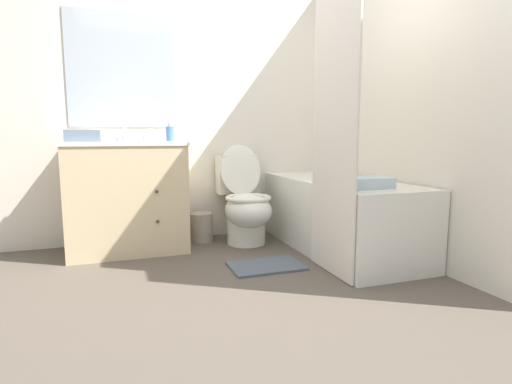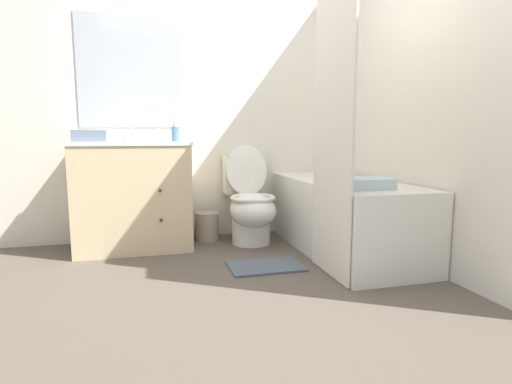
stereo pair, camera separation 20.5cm
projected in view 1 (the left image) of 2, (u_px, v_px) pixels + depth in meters
ground_plane at (285, 308)px, 2.15m from camera, size 14.00×14.00×0.00m
wall_back at (210, 100)px, 3.61m from camera, size 8.00×0.06×2.50m
wall_right at (387, 95)px, 3.19m from camera, size 0.05×2.71×2.50m
vanity_cabinet at (128, 196)px, 3.19m from camera, size 0.92×0.58×0.88m
sink_faucet at (125, 137)px, 3.32m from camera, size 0.14×0.12×0.12m
toilet at (245, 205)px, 3.45m from camera, size 0.39×0.66×0.85m
bathtub at (339, 214)px, 3.25m from camera, size 0.68×1.60×0.57m
shower_curtain at (334, 127)px, 2.58m from camera, size 0.01×0.55×1.95m
wastebasket at (201, 227)px, 3.52m from camera, size 0.21×0.21×0.25m
tissue_box at (151, 136)px, 3.33m from camera, size 0.13×0.14×0.10m
soap_dispenser at (170, 133)px, 3.21m from camera, size 0.06×0.06×0.15m
hand_towel_folded at (83, 136)px, 2.92m from camera, size 0.24×0.15×0.09m
bath_towel_folded at (365, 183)px, 2.70m from camera, size 0.33×0.23×0.07m
bath_mat at (266, 266)px, 2.83m from camera, size 0.52×0.33×0.02m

